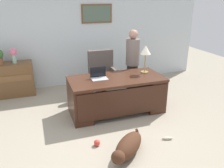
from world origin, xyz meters
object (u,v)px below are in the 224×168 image
(desk_lamp, at_px, (146,52))
(desk, at_px, (117,94))
(dog_toy_bone, at_px, (167,138))
(credenza, at_px, (2,80))
(dog_toy_ball, at_px, (97,143))
(dog_lying, at_px, (128,147))
(laptop, at_px, (99,76))
(person_standing, at_px, (133,63))
(armchair, at_px, (103,76))
(vase_with_flowers, at_px, (14,54))

(desk_lamp, bearing_deg, desk, -167.68)
(desk_lamp, height_order, dog_toy_bone, desk_lamp)
(credenza, relative_size, dog_toy_ball, 14.18)
(credenza, bearing_deg, dog_lying, -57.42)
(laptop, xyz_separation_m, dog_toy_bone, (0.81, -1.35, -0.78))
(dog_toy_bone, bearing_deg, desk_lamp, 80.81)
(person_standing, height_order, desk_lamp, person_standing)
(desk, xyz_separation_m, desk_lamp, (0.69, 0.15, 0.79))
(desk, bearing_deg, dog_lying, -103.61)
(armchair, height_order, desk_lamp, desk_lamp)
(desk, xyz_separation_m, dog_toy_bone, (0.46, -1.25, -0.38))
(desk, bearing_deg, person_standing, 48.51)
(armchair, height_order, dog_toy_ball, armchair)
(desk, relative_size, person_standing, 1.21)
(desk_lamp, distance_m, vase_with_flowers, 3.06)
(laptop, relative_size, desk_lamp, 0.55)
(vase_with_flowers, bearing_deg, dog_toy_ball, -64.99)
(dog_lying, xyz_separation_m, vase_with_flowers, (-1.62, 3.07, 0.86))
(dog_lying, relative_size, dog_toy_bone, 3.99)
(dog_lying, xyz_separation_m, laptop, (-0.00, 1.52, 0.65))
(armchair, distance_m, vase_with_flowers, 2.15)
(person_standing, bearing_deg, desk, -131.49)
(dog_lying, height_order, vase_with_flowers, vase_with_flowers)
(dog_toy_bone, bearing_deg, dog_toy_ball, 169.02)
(armchair, distance_m, dog_lying, 2.37)
(desk, height_order, desk_lamp, desk_lamp)
(desk, xyz_separation_m, credenza, (-2.31, 1.66, -0.01))
(credenza, xyz_separation_m, vase_with_flowers, (0.34, 0.00, 0.62))
(desk_lamp, bearing_deg, dog_lying, -123.34)
(person_standing, bearing_deg, laptop, -147.11)
(vase_with_flowers, xyz_separation_m, dog_toy_ball, (1.25, -2.68, -0.97))
(laptop, bearing_deg, person_standing, 32.89)
(dog_lying, distance_m, vase_with_flowers, 3.58)
(laptop, bearing_deg, armchair, 68.21)
(desk_lamp, xyz_separation_m, vase_with_flowers, (-2.65, 1.51, -0.18))
(credenza, bearing_deg, dog_toy_bone, -46.40)
(dog_lying, distance_m, desk_lamp, 2.15)
(laptop, distance_m, dog_toy_ball, 1.40)
(armchair, relative_size, dog_lying, 1.48)
(desk, xyz_separation_m, armchair, (-0.02, 0.91, 0.08))
(credenza, bearing_deg, desk, -35.73)
(credenza, height_order, dog_lying, credenza)
(laptop, bearing_deg, vase_with_flowers, 136.05)
(dog_toy_ball, bearing_deg, dog_lying, -46.74)
(armchair, relative_size, dog_toy_bone, 5.92)
(armchair, height_order, dog_toy_bone, armchair)
(person_standing, height_order, dog_toy_ball, person_standing)
(dog_lying, height_order, dog_toy_bone, dog_lying)
(vase_with_flowers, distance_m, dog_toy_ball, 3.11)
(dog_lying, relative_size, laptop, 2.30)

